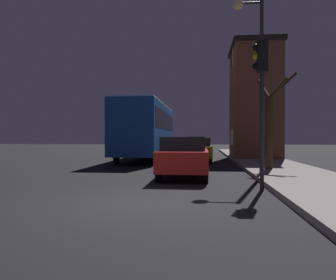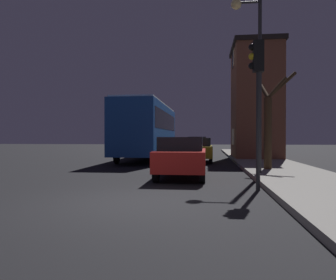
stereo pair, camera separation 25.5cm
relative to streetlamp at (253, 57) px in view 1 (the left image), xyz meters
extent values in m
plane|color=black|center=(-3.58, -5.42, -4.65)|extent=(120.00, 120.00, 0.00)
cube|color=brown|center=(1.64, 10.28, -0.78)|extent=(3.00, 4.71, 7.43)
cube|color=black|center=(1.64, 10.28, 3.09)|extent=(3.24, 4.95, 0.30)
cube|color=#E5C67F|center=(0.12, 9.76, -3.09)|extent=(0.03, 0.70, 1.10)
cube|color=#E5C67F|center=(0.12, 10.81, -3.09)|extent=(0.03, 0.70, 1.10)
cube|color=#E5C67F|center=(0.12, 9.76, 2.34)|extent=(0.03, 0.70, 1.10)
cube|color=black|center=(0.12, 10.81, 2.34)|extent=(0.03, 0.70, 1.10)
cylinder|color=#28282B|center=(0.31, 0.00, -1.15)|extent=(0.14, 0.14, 6.67)
cylinder|color=#28282B|center=(-0.14, 0.00, 2.08)|extent=(0.90, 0.09, 0.09)
sphere|color=#F9E08C|center=(-0.59, 0.00, 2.03)|extent=(0.41, 0.41, 0.41)
cylinder|color=#28282B|center=(-0.25, -3.27, -2.95)|extent=(0.12, 0.12, 3.42)
cube|color=black|center=(-0.25, -3.27, -0.79)|extent=(0.30, 0.24, 0.90)
sphere|color=black|center=(-0.43, -3.27, -0.52)|extent=(0.20, 0.20, 0.20)
sphere|color=yellow|center=(-0.43, -3.27, -0.79)|extent=(0.20, 0.20, 0.20)
sphere|color=black|center=(-0.43, -3.27, -1.06)|extent=(0.20, 0.20, 0.20)
cylinder|color=#382819|center=(0.91, 1.60, -2.95)|extent=(0.33, 0.33, 3.08)
cylinder|color=#382819|center=(1.29, 1.64, -0.98)|extent=(0.88, 0.22, 0.95)
cylinder|color=#382819|center=(1.53, 1.80, -0.85)|extent=(1.38, 0.57, 1.24)
cylinder|color=#382819|center=(0.78, 2.16, -0.95)|extent=(0.45, 1.27, 1.07)
cube|color=#194793|center=(-5.70, 9.25, -2.60)|extent=(2.57, 11.46, 3.15)
cube|color=black|center=(-5.70, 9.25, -2.03)|extent=(2.59, 10.55, 1.14)
cube|color=#B2B2B2|center=(-5.70, 9.25, -0.96)|extent=(2.44, 10.89, 0.12)
cylinder|color=black|center=(-4.50, 12.97, -4.17)|extent=(0.18, 0.96, 0.96)
cylinder|color=black|center=(-6.89, 12.97, -4.17)|extent=(0.18, 0.96, 0.96)
cylinder|color=black|center=(-4.50, 5.52, -4.17)|extent=(0.18, 0.96, 0.96)
cylinder|color=black|center=(-6.89, 5.52, -4.17)|extent=(0.18, 0.96, 0.96)
cube|color=#B21E19|center=(-2.65, -0.65, -3.96)|extent=(1.76, 3.91, 0.72)
cube|color=black|center=(-2.65, -0.85, -3.35)|extent=(1.55, 2.03, 0.49)
cylinder|color=black|center=(-1.86, 0.62, -4.31)|extent=(0.18, 0.68, 0.68)
cylinder|color=black|center=(-3.44, 0.62, -4.31)|extent=(0.18, 0.68, 0.68)
cylinder|color=black|center=(-1.86, -1.93, -4.31)|extent=(0.18, 0.68, 0.68)
cylinder|color=black|center=(-3.44, -1.93, -4.31)|extent=(0.18, 0.68, 0.68)
cube|color=olive|center=(-2.27, 7.21, -4.00)|extent=(1.77, 3.86, 0.66)
cube|color=black|center=(-2.27, 7.02, -3.41)|extent=(1.56, 2.01, 0.50)
cylinder|color=black|center=(-1.47, 8.47, -4.33)|extent=(0.18, 0.65, 0.65)
cylinder|color=black|center=(-3.06, 8.47, -4.33)|extent=(0.18, 0.65, 0.65)
cylinder|color=black|center=(-1.47, 5.96, -4.33)|extent=(0.18, 0.65, 0.65)
cylinder|color=black|center=(-3.06, 5.96, -4.33)|extent=(0.18, 0.65, 0.65)
cube|color=black|center=(-2.54, 16.65, -4.01)|extent=(1.78, 4.47, 0.74)
cube|color=black|center=(-2.54, 16.42, -3.36)|extent=(1.57, 2.33, 0.56)
cylinder|color=black|center=(-1.74, 18.10, -4.37)|extent=(0.18, 0.56, 0.56)
cylinder|color=black|center=(-3.34, 18.10, -4.37)|extent=(0.18, 0.56, 0.56)
cylinder|color=black|center=(-1.74, 15.19, -4.37)|extent=(0.18, 0.56, 0.56)
cylinder|color=black|center=(-3.34, 15.19, -4.37)|extent=(0.18, 0.56, 0.56)
camera|label=1|loc=(-1.99, -12.95, -3.11)|focal=35.00mm
camera|label=2|loc=(-1.74, -12.93, -3.11)|focal=35.00mm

